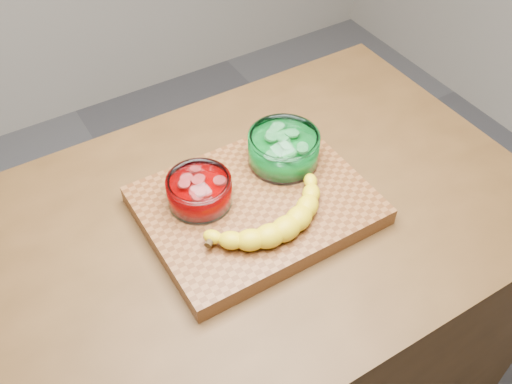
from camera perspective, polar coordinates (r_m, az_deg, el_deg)
counter at (r=1.55m, az=0.00°, el=-13.17°), size 1.20×0.80×0.90m
cutting_board at (r=1.17m, az=0.00°, el=-1.35°), size 0.45×0.35×0.04m
bowl_red at (r=1.14m, az=-5.68°, el=0.11°), size 0.13×0.13×0.06m
bowl_green at (r=1.22m, az=2.77°, el=4.31°), size 0.15×0.15×0.07m
banana at (r=1.10m, az=1.53°, el=-2.46°), size 0.31×0.15×0.04m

